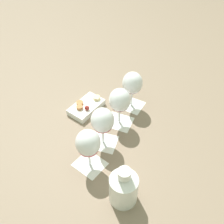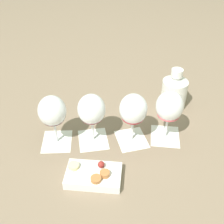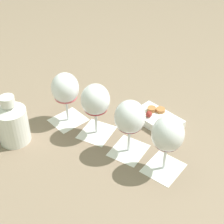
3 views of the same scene
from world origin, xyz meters
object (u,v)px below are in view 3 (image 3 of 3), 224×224
Objects in this scene: ceramic_vase at (12,122)px; snack_dish at (158,119)px; wine_glass_3 at (168,136)px; wine_glass_0 at (65,90)px; wine_glass_1 at (96,102)px; wine_glass_2 at (130,119)px.

snack_dish is at bearing 83.05° from ceramic_vase.
ceramic_vase is (-0.28, -0.43, -0.06)m from wine_glass_3.
wine_glass_0 is 0.13m from wine_glass_1.
wine_glass_0 is 1.00× the size of wine_glass_3.
wine_glass_0 is 0.21m from ceramic_vase.
wine_glass_1 is 0.29m from ceramic_vase.
wine_glass_2 is 1.00× the size of wine_glass_3.
wine_glass_1 is 1.00× the size of wine_glass_2.
wine_glass_0 and wine_glass_1 have the same top height.
wine_glass_2 is at bearing 64.68° from ceramic_vase.
wine_glass_2 is (0.12, 0.08, -0.00)m from wine_glass_1.
wine_glass_2 is (0.22, 0.16, -0.00)m from wine_glass_0.
wine_glass_0 and wine_glass_2 have the same top height.
ceramic_vase is at bearing -74.93° from wine_glass_0.
snack_dish is (0.01, 0.23, -0.12)m from wine_glass_1.
wine_glass_3 is (0.23, 0.16, -0.00)m from wine_glass_1.
wine_glass_1 is 0.26m from snack_dish.
snack_dish is at bearing 86.37° from wine_glass_1.
wine_glass_2 is 0.97× the size of snack_dish.
wine_glass_1 reaches higher than ceramic_vase.
ceramic_vase is at bearing -122.50° from wine_glass_3.
wine_glass_1 is at bearing -145.69° from wine_glass_3.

